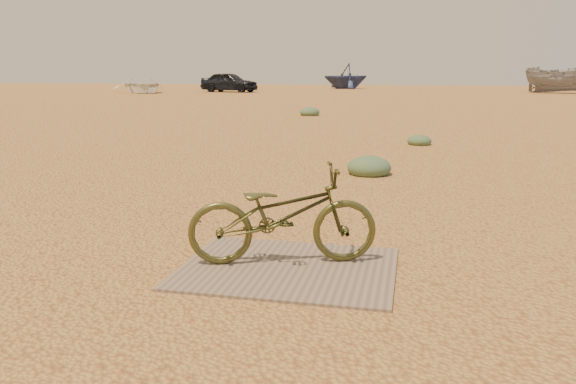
% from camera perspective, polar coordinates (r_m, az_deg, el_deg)
% --- Properties ---
extents(ground, '(120.00, 120.00, 0.00)m').
position_cam_1_polar(ground, '(4.67, 2.92, -6.95)').
color(ground, '#BB9047').
rests_on(ground, ground).
extents(plywood_board, '(1.67, 1.31, 0.02)m').
position_cam_1_polar(plywood_board, '(4.46, 0.00, -7.72)').
color(plywood_board, '#776950').
rests_on(plywood_board, ground).
extents(bicycle, '(1.58, 0.94, 0.79)m').
position_cam_1_polar(bicycle, '(4.44, -0.54, -2.33)').
color(bicycle, '#43431E').
rests_on(bicycle, plywood_board).
extents(car, '(4.50, 2.47, 1.45)m').
position_cam_1_polar(car, '(42.49, -5.99, 11.05)').
color(car, black).
rests_on(car, ground).
extents(boat_near_left, '(5.99, 6.33, 1.07)m').
position_cam_1_polar(boat_near_left, '(41.96, -14.65, 10.45)').
color(boat_near_left, white).
rests_on(boat_near_left, ground).
extents(boat_far_left, '(5.49, 5.37, 2.20)m').
position_cam_1_polar(boat_far_left, '(50.43, 5.89, 11.64)').
color(boat_far_left, navy).
rests_on(boat_far_left, ground).
extents(boat_mid_right, '(5.37, 4.04, 1.96)m').
position_cam_1_polar(boat_mid_right, '(44.11, 26.10, 10.27)').
color(boat_mid_right, gray).
rests_on(boat_mid_right, ground).
extents(kale_a, '(0.66, 0.66, 0.36)m').
position_cam_1_polar(kale_a, '(8.58, 8.22, 1.81)').
color(kale_a, '#57754D').
rests_on(kale_a, ground).
extents(kale_b, '(0.50, 0.50, 0.28)m').
position_cam_1_polar(kale_b, '(12.25, 13.18, 4.71)').
color(kale_b, '#57754D').
rests_on(kale_b, ground).
extents(kale_c, '(0.69, 0.69, 0.38)m').
position_cam_1_polar(kale_c, '(19.89, 2.22, 7.78)').
color(kale_c, '#57754D').
rests_on(kale_c, ground).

